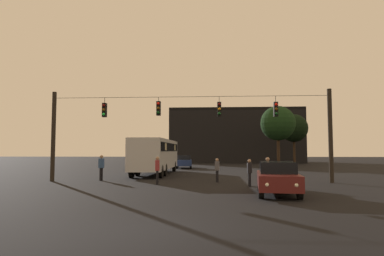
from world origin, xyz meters
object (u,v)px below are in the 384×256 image
object	(u,v)px
tree_left_silhouette	(278,123)
tree_behind_building	(294,128)
car_far_left	(184,161)
pedestrian_crossing_right	(217,169)
car_near_right	(277,177)
pedestrian_trailing	(157,169)
city_bus	(156,153)
pedestrian_near_bus	(249,171)
pedestrian_crossing_left	(101,166)
pedestrian_crossing_center	(268,170)

from	to	relation	value
tree_left_silhouette	tree_behind_building	distance (m)	9.21
car_far_left	pedestrian_crossing_right	bearing A→B (deg)	-78.12
car_near_right	tree_left_silhouette	size ratio (longest dim) A/B	0.60
car_far_left	pedestrian_trailing	bearing A→B (deg)	-89.83
city_bus	pedestrian_near_bus	size ratio (longest dim) A/B	7.08
pedestrian_crossing_right	pedestrian_trailing	bearing A→B (deg)	-155.03
tree_left_silhouette	pedestrian_trailing	bearing A→B (deg)	-118.44
car_near_right	pedestrian_crossing_left	xyz separation A→B (m)	(-10.66, 6.58, 0.20)
pedestrian_trailing	pedestrian_crossing_right	bearing A→B (deg)	24.97
pedestrian_crossing_left	pedestrian_crossing_right	world-z (taller)	pedestrian_crossing_left
car_near_right	city_bus	bearing A→B (deg)	121.30
city_bus	pedestrian_crossing_center	distance (m)	12.60
pedestrian_crossing_center	pedestrian_trailing	size ratio (longest dim) A/B	0.99
pedestrian_crossing_left	tree_behind_building	xyz separation A→B (m)	(19.48, 26.85, 4.36)
city_bus	pedestrian_crossing_right	bearing A→B (deg)	-54.05
city_bus	car_far_left	xyz separation A→B (m)	(1.56, 10.31, -1.07)
city_bus	tree_left_silhouette	world-z (taller)	tree_left_silhouette
pedestrian_trailing	car_near_right	bearing A→B (deg)	-33.42
car_far_left	pedestrian_crossing_right	xyz separation A→B (m)	(3.69, -17.56, 0.07)
pedestrian_crossing_center	pedestrian_near_bus	xyz separation A→B (m)	(-1.07, -0.19, -0.07)
pedestrian_trailing	tree_behind_building	distance (m)	33.23
pedestrian_trailing	tree_behind_building	world-z (taller)	tree_behind_building
car_far_left	pedestrian_trailing	xyz separation A→B (m)	(0.06, -19.26, 0.16)
pedestrian_crossing_center	pedestrian_trailing	world-z (taller)	pedestrian_trailing
pedestrian_trailing	pedestrian_crossing_center	bearing A→B (deg)	-5.52
pedestrian_crossing_right	pedestrian_trailing	world-z (taller)	pedestrian_trailing
city_bus	tree_behind_building	world-z (taller)	tree_behind_building
pedestrian_near_bus	car_near_right	bearing A→B (deg)	-74.67
car_near_right	pedestrian_trailing	xyz separation A→B (m)	(-6.38, 4.21, 0.16)
city_bus	pedestrian_crossing_right	distance (m)	9.01
pedestrian_trailing	tree_left_silhouette	size ratio (longest dim) A/B	0.22
pedestrian_near_bus	pedestrian_crossing_left	bearing A→B (deg)	161.84
pedestrian_crossing_left	pedestrian_trailing	xyz separation A→B (m)	(4.28, -2.37, -0.04)
car_near_right	pedestrian_crossing_left	size ratio (longest dim) A/B	2.57
city_bus	car_near_right	size ratio (longest dim) A/B	2.46
city_bus	tree_left_silhouette	xyz separation A→B (m)	(12.93, 11.92, 3.51)
car_far_left	pedestrian_near_bus	bearing A→B (deg)	-74.66
pedestrian_near_bus	pedestrian_trailing	size ratio (longest dim) A/B	0.92
pedestrian_near_bus	car_far_left	bearing A→B (deg)	105.34
car_far_left	pedestrian_near_bus	size ratio (longest dim) A/B	2.85
pedestrian_crossing_center	car_near_right	bearing A→B (deg)	-92.18
pedestrian_crossing_right	tree_left_silhouette	world-z (taller)	tree_left_silhouette
pedestrian_crossing_right	pedestrian_crossing_center	bearing A→B (deg)	-38.92
pedestrian_crossing_center	pedestrian_trailing	xyz separation A→B (m)	(-6.52, 0.63, 0.02)
car_far_left	pedestrian_trailing	world-z (taller)	pedestrian_trailing
car_near_right	pedestrian_crossing_center	distance (m)	3.59
car_far_left	pedestrian_crossing_right	world-z (taller)	pedestrian_crossing_right
city_bus	tree_behind_building	size ratio (longest dim) A/B	1.49
city_bus	pedestrian_trailing	size ratio (longest dim) A/B	6.52
pedestrian_near_bus	pedestrian_trailing	world-z (taller)	pedestrian_trailing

